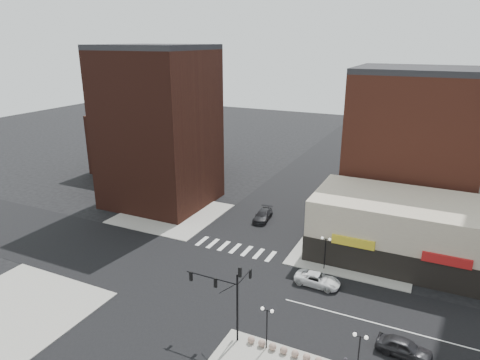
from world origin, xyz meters
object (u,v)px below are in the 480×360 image
at_px(traffic_signal, 230,290).
at_px(dark_sedan_east, 404,348).
at_px(street_lamp_se_a, 267,318).
at_px(street_lamp_se_b, 360,345).
at_px(street_lamp_ne, 326,245).
at_px(white_suv, 317,280).
at_px(dark_sedan_north, 263,215).

height_order(traffic_signal, dark_sedan_east, traffic_signal).
height_order(street_lamp_se_a, street_lamp_se_b, same).
bearing_deg(street_lamp_se_a, traffic_signal, 177.43).
xyz_separation_m(traffic_signal, street_lamp_ne, (4.76, 15.83, -1.67)).
bearing_deg(street_lamp_se_b, traffic_signal, 179.18).
bearing_deg(white_suv, traffic_signal, 159.18).
distance_m(street_lamp_se_b, dark_sedan_north, 33.01).
height_order(white_suv, dark_sedan_north, dark_sedan_north).
bearing_deg(dark_sedan_east, street_lamp_se_a, 117.20).
bearing_deg(street_lamp_ne, dark_sedan_east, -48.46).
distance_m(street_lamp_se_b, white_suv, 14.23).
bearing_deg(street_lamp_se_a, street_lamp_ne, 86.42).
relative_size(street_lamp_ne, dark_sedan_east, 0.87).
bearing_deg(street_lamp_ne, dark_sedan_north, 139.67).
bearing_deg(traffic_signal, dark_sedan_north, 106.22).
distance_m(traffic_signal, white_suv, 13.74).
xyz_separation_m(street_lamp_se_a, street_lamp_se_b, (8.00, 0.00, 0.00)).
bearing_deg(dark_sedan_east, traffic_signal, 111.50).
distance_m(traffic_signal, street_lamp_se_a, 4.12).
relative_size(traffic_signal, dark_sedan_east, 1.63).
bearing_deg(white_suv, street_lamp_ne, 5.12).
bearing_deg(street_lamp_se_a, dark_sedan_north, 113.30).
distance_m(dark_sedan_east, dark_sedan_north, 31.65).
height_order(dark_sedan_east, dark_sedan_north, dark_sedan_east).
relative_size(traffic_signal, street_lamp_se_a, 1.87).
bearing_deg(street_lamp_ne, street_lamp_se_b, -66.37).
distance_m(street_lamp_se_a, street_lamp_ne, 16.03).
xyz_separation_m(street_lamp_se_b, dark_sedan_east, (3.22, 4.47, -2.48)).
height_order(street_lamp_ne, dark_sedan_east, street_lamp_ne).
bearing_deg(street_lamp_ne, traffic_signal, -106.75).
bearing_deg(white_suv, dark_sedan_east, -126.27).
distance_m(street_lamp_ne, dark_sedan_east, 15.61).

